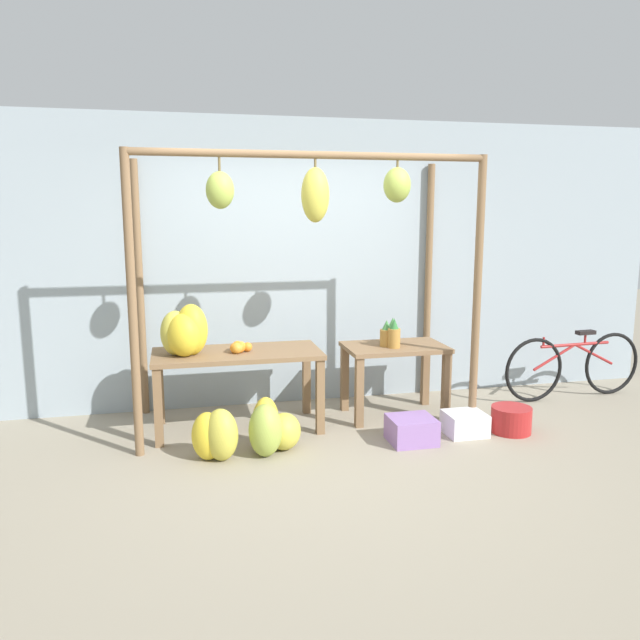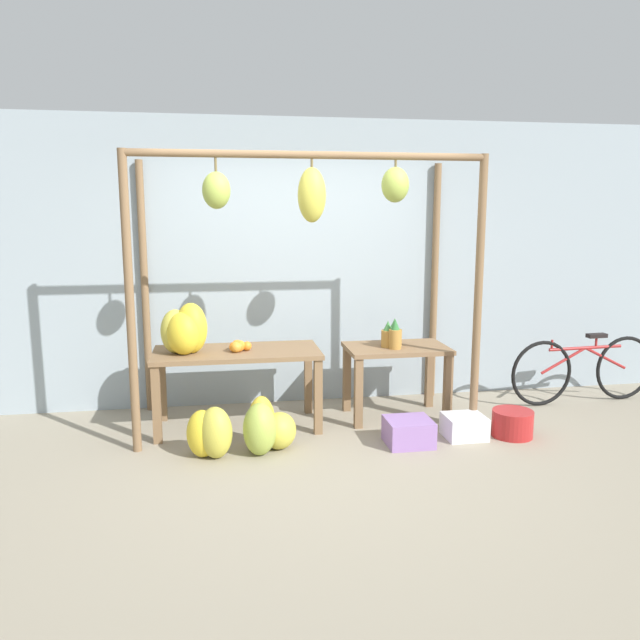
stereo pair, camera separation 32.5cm
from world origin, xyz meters
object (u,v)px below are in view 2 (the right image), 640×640
object	(u,v)px
parked_bicycle	(584,369)
fruit_crate_purple	(464,426)
orange_pile	(238,346)
blue_bucket	(512,423)
banana_pile_ground_left	(210,433)
banana_pile_on_table	(184,331)
banana_pile_ground_right	(266,427)
pineapple_cluster	(393,335)
fruit_crate_white	(409,432)

from	to	relation	value
parked_bicycle	fruit_crate_purple	size ratio (longest dim) A/B	4.77
orange_pile	fruit_crate_purple	bearing A→B (deg)	-16.43
blue_bucket	parked_bicycle	xyz separation A→B (m)	(1.15, 0.79, 0.23)
fruit_crate_purple	banana_pile_ground_left	bearing A→B (deg)	-177.71
banana_pile_on_table	fruit_crate_purple	xyz separation A→B (m)	(2.34, -0.54, -0.80)
banana_pile_ground_right	orange_pile	bearing A→B (deg)	108.31
banana_pile_ground_left	parked_bicycle	size ratio (longest dim) A/B	0.28
orange_pile	banana_pile_on_table	bearing A→B (deg)	-178.47
banana_pile_on_table	orange_pile	size ratio (longest dim) A/B	2.34
pineapple_cluster	banana_pile_ground_right	bearing A→B (deg)	-152.65
blue_bucket	fruit_crate_purple	size ratio (longest dim) A/B	1.03
orange_pile	fruit_crate_white	xyz separation A→B (m)	(1.37, -0.63, -0.64)
banana_pile_ground_right	parked_bicycle	distance (m)	3.36
orange_pile	fruit_crate_white	world-z (taller)	orange_pile
banana_pile_ground_right	fruit_crate_white	xyz separation A→B (m)	(1.18, -0.06, -0.09)
orange_pile	banana_pile_ground_right	world-z (taller)	orange_pile
pineapple_cluster	blue_bucket	size ratio (longest dim) A/B	0.78
parked_bicycle	banana_pile_on_table	bearing A→B (deg)	-177.04
banana_pile_ground_right	blue_bucket	size ratio (longest dim) A/B	1.50
fruit_crate_white	parked_bicycle	size ratio (longest dim) A/B	0.23
fruit_crate_white	blue_bucket	xyz separation A→B (m)	(0.94, 0.04, 0.01)
banana_pile_ground_right	fruit_crate_white	size ratio (longest dim) A/B	1.40
pineapple_cluster	blue_bucket	xyz separation A→B (m)	(0.89, -0.65, -0.67)
banana_pile_on_table	fruit_crate_white	distance (m)	2.08
banana_pile_on_table	parked_bicycle	xyz separation A→B (m)	(3.91, 0.20, -0.55)
banana_pile_on_table	fruit_crate_white	world-z (taller)	banana_pile_on_table
fruit_crate_purple	parked_bicycle	bearing A→B (deg)	25.45
fruit_crate_purple	pineapple_cluster	bearing A→B (deg)	127.48
fruit_crate_white	fruit_crate_purple	xyz separation A→B (m)	(0.52, 0.08, -0.01)
pineapple_cluster	blue_bucket	bearing A→B (deg)	-36.27
banana_pile_ground_left	fruit_crate_white	bearing A→B (deg)	0.38
fruit_crate_white	fruit_crate_purple	bearing A→B (deg)	8.23
orange_pile	fruit_crate_white	bearing A→B (deg)	-24.80
banana_pile_ground_left	banana_pile_ground_right	world-z (taller)	banana_pile_ground_right
banana_pile_ground_right	pineapple_cluster	bearing A→B (deg)	27.35
pineapple_cluster	fruit_crate_white	distance (m)	0.97
orange_pile	parked_bicycle	distance (m)	3.48
fruit_crate_purple	orange_pile	bearing A→B (deg)	163.57
banana_pile_on_table	fruit_crate_white	bearing A→B (deg)	-18.75
banana_pile_ground_left	orange_pile	bearing A→B (deg)	68.24
parked_bicycle	fruit_crate_purple	xyz separation A→B (m)	(-1.57, -0.75, -0.25)
parked_bicycle	blue_bucket	bearing A→B (deg)	-145.62
banana_pile_ground_right	parked_bicycle	world-z (taller)	parked_bicycle
blue_bucket	parked_bicycle	size ratio (longest dim) A/B	0.22
pineapple_cluster	banana_pile_ground_left	size ratio (longest dim) A/B	0.61
pineapple_cluster	parked_bicycle	bearing A→B (deg)	3.68
fruit_crate_white	banana_pile_ground_left	bearing A→B (deg)	-179.62
banana_pile_on_table	orange_pile	distance (m)	0.48
pineapple_cluster	banana_pile_ground_left	distance (m)	1.91
banana_pile_ground_left	parked_bicycle	bearing A→B (deg)	12.64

